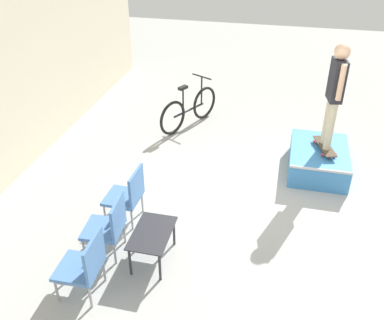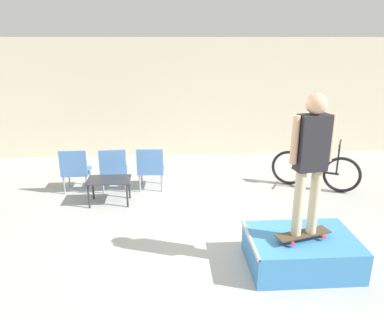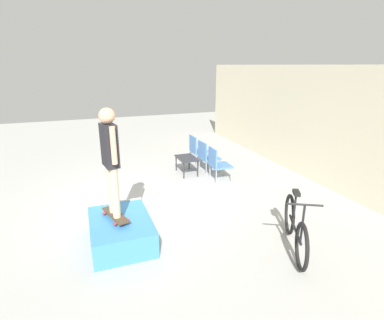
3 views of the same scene
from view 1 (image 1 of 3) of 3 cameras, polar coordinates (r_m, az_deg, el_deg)
name	(u,v)px [view 1 (image 1 of 3)]	position (r m, az deg, el deg)	size (l,w,h in m)	color
ground_plane	(273,213)	(7.01, 10.71, -6.93)	(24.00, 24.00, 0.00)	#A8A8A3
skate_ramp_box	(318,160)	(8.14, 16.47, 0.05)	(1.45, 1.02, 0.46)	#3D84C6
skateboard_on_ramp	(325,146)	(7.98, 17.27, 1.76)	(0.78, 0.41, 0.07)	#473828
person_skater	(336,88)	(7.52, 18.59, 9.07)	(0.56, 0.26, 1.83)	#C6B793
coffee_table	(152,236)	(5.87, -5.32, -10.08)	(0.79, 0.51, 0.48)	#2D2D33
patio_chair_left	(85,264)	(5.52, -14.09, -13.29)	(0.53, 0.53, 0.90)	#99999E
patio_chair_center	(109,225)	(6.02, -11.00, -8.45)	(0.55, 0.55, 0.90)	#99999E
patio_chair_right	(128,193)	(6.55, -8.50, -4.44)	(0.53, 0.53, 0.90)	#99999E
bicycle	(189,109)	(9.34, -0.38, 6.80)	(1.60, 0.89, 1.03)	black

